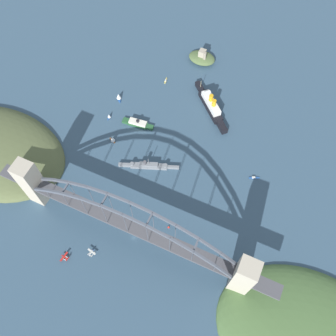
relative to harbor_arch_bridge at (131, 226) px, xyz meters
name	(u,v)px	position (x,y,z in m)	size (l,w,h in m)	color
ground_plane	(134,238)	(0.00, 0.00, -33.28)	(1400.00, 1400.00, 0.00)	#334C60
harbor_arch_bridge	(131,226)	(0.00, 0.00, 0.00)	(274.75, 16.12, 74.90)	#ADA38E
ocean_liner	(211,105)	(10.29, 175.96, -27.22)	(60.17, 58.44, 21.05)	black
naval_cruiser	(148,166)	(-21.36, 75.83, -30.36)	(61.08, 26.12, 16.84)	slate
harbor_ferry_steamer	(138,123)	(-56.40, 120.35, -30.71)	(36.94, 11.07, 8.30)	#23512D
fort_island_mid_harbor	(202,58)	(-27.59, 242.45, -28.42)	(33.59, 24.52, 17.29)	#4C6038
seaplane_taxiing_near_bridge	(91,253)	(-29.21, -29.89, -31.42)	(9.23, 7.06, 4.73)	#B7B7B2
seaplane_second_in_formation	(65,257)	(-49.63, -44.03, -31.42)	(7.50, 10.46, 4.61)	#B7B7B2
small_boat_0	(166,81)	(-54.72, 192.51, -32.56)	(2.95, 9.11, 2.00)	gold
small_boat_1	(119,96)	(-93.39, 144.38, -28.83)	(8.40, 9.31, 9.62)	#234C8C
small_boat_2	(113,139)	(-71.21, 88.92, -28.77)	(8.52, 6.29, 9.75)	brown
small_boat_3	(109,116)	(-90.52, 115.46, -30.14)	(3.85, 6.83, 6.77)	#234C8C
small_boat_4	(254,178)	(84.96, 109.80, -32.60)	(10.65, 6.12, 1.94)	#234C8C
channel_marker_buoy	(169,227)	(26.19, 23.60, -32.16)	(2.20, 2.20, 2.75)	red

